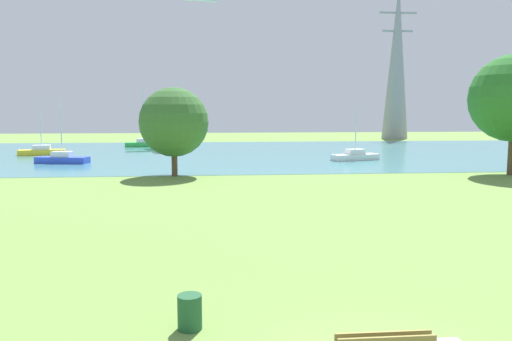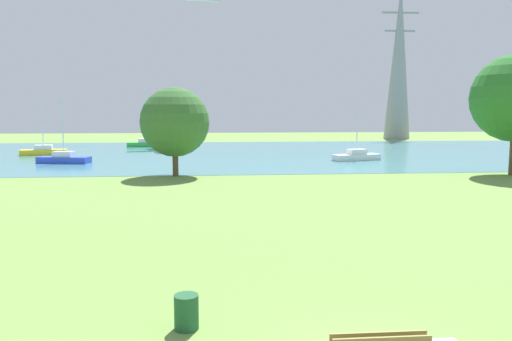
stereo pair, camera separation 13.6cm
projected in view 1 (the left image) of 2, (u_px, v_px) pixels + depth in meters
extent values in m
plane|color=olive|center=(260.00, 192.00, 30.94)|extent=(160.00, 160.00, 0.00)
cylinder|color=#1E512D|center=(190.00, 312.00, 11.56)|extent=(0.56, 0.56, 0.80)
cube|color=teal|center=(236.00, 153.00, 58.62)|extent=(140.00, 40.00, 0.02)
cube|color=green|center=(144.00, 145.00, 68.23)|extent=(4.83, 1.59, 0.60)
cube|color=white|center=(144.00, 140.00, 68.16)|extent=(1.82, 1.14, 0.50)
cylinder|color=silver|center=(143.00, 115.00, 67.75)|extent=(0.10, 0.10, 7.36)
cube|color=yellow|center=(42.00, 152.00, 55.77)|extent=(5.00, 2.43, 0.60)
cube|color=white|center=(42.00, 147.00, 55.71)|extent=(1.98, 1.44, 0.50)
cylinder|color=silver|center=(40.00, 125.00, 55.41)|extent=(0.10, 0.10, 5.45)
cube|color=blue|center=(62.00, 160.00, 47.25)|extent=(5.00, 2.43, 0.60)
cube|color=white|center=(62.00, 154.00, 47.18)|extent=(1.98, 1.44, 0.50)
cylinder|color=silver|center=(61.00, 128.00, 46.89)|extent=(0.10, 0.10, 5.39)
cube|color=white|center=(355.00, 157.00, 50.07)|extent=(5.03, 2.86, 0.60)
cube|color=white|center=(355.00, 152.00, 50.00)|extent=(2.05, 1.58, 0.50)
cylinder|color=silver|center=(356.00, 131.00, 49.76)|extent=(0.10, 0.10, 4.59)
cylinder|color=brown|center=(174.00, 161.00, 38.16)|extent=(0.44, 0.44, 2.25)
sphere|color=#36652F|center=(174.00, 122.00, 37.81)|extent=(5.18, 5.18, 5.18)
cylinder|color=brown|center=(511.00, 152.00, 38.70)|extent=(0.44, 0.44, 3.54)
cone|color=gray|center=(397.00, 61.00, 86.47)|extent=(4.40, 4.40, 26.52)
cube|color=gray|center=(398.00, 13.00, 85.52)|extent=(6.40, 0.30, 0.30)
cube|color=gray|center=(398.00, 31.00, 85.88)|extent=(5.20, 0.30, 0.30)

